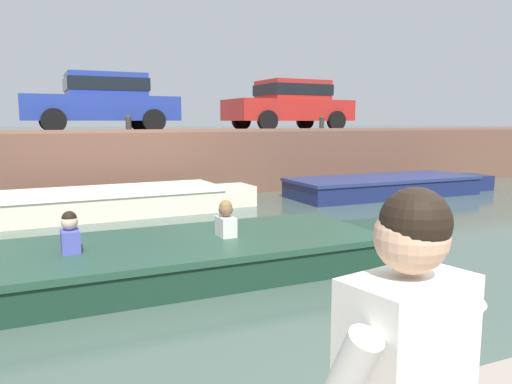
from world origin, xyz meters
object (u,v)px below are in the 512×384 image
mooring_bollard_east (322,123)px  boat_moored_central_cream (118,201)px  boat_moored_east_navy (390,186)px  mooring_bollard_mid (128,123)px  car_centre_red (290,103)px  car_left_inner_blue (102,100)px  motorboat_passing (184,257)px

mooring_bollard_east → boat_moored_central_cream: bearing=-162.5°
boat_moored_east_navy → mooring_bollard_mid: size_ratio=13.73×
boat_moored_central_cream → mooring_bollard_mid: (0.60, 1.95, 1.64)m
car_centre_red → mooring_bollard_mid: 5.48m
boat_moored_central_cream → car_left_inner_blue: size_ratio=1.44×
car_left_inner_blue → car_centre_red: (5.68, 0.00, -0.00)m
boat_moored_east_navy → motorboat_passing: 8.28m
mooring_bollard_mid → car_left_inner_blue: bearing=106.5°
boat_moored_east_navy → mooring_bollard_east: (-0.90, 2.07, 1.66)m
motorboat_passing → mooring_bollard_east: (6.03, 6.59, 1.69)m
boat_moored_central_cream → motorboat_passing: 4.65m
car_centre_red → mooring_bollard_mid: car_centre_red is taller
boat_moored_east_navy → car_left_inner_blue: 8.05m
car_left_inner_blue → mooring_bollard_east: car_left_inner_blue is taller
car_left_inner_blue → mooring_bollard_mid: bearing=-73.5°
mooring_bollard_mid → mooring_bollard_east: 5.56m
boat_moored_central_cream → mooring_bollard_east: (6.16, 1.95, 1.64)m
car_centre_red → boat_moored_central_cream: bearing=-150.0°
boat_moored_central_cream → car_left_inner_blue: bearing=87.0°
boat_moored_east_navy → car_centre_red: bearing=109.0°
boat_moored_east_navy → motorboat_passing: bearing=-146.9°
motorboat_passing → mooring_bollard_mid: mooring_bollard_mid is taller
car_centre_red → mooring_bollard_mid: (-5.25, -1.44, -0.61)m
car_left_inner_blue → boat_moored_central_cream: bearing=-93.0°
motorboat_passing → mooring_bollard_east: 9.10m
mooring_bollard_mid → car_centre_red: bearing=15.3°
boat_moored_east_navy → car_centre_red: car_centre_red is taller
motorboat_passing → boat_moored_east_navy: bearing=33.1°
mooring_bollard_mid → boat_moored_east_navy: bearing=-17.8°
motorboat_passing → mooring_bollard_mid: 6.82m
car_centre_red → boat_moored_east_navy: bearing=-71.0°
car_centre_red → mooring_bollard_east: 1.59m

